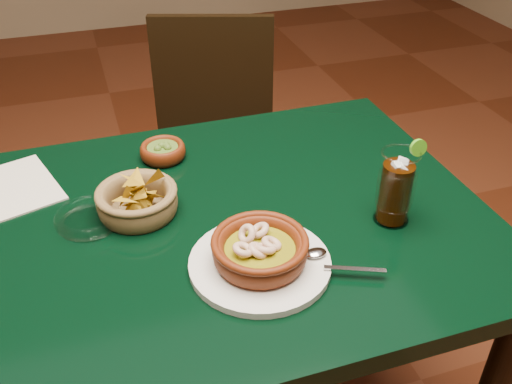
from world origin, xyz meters
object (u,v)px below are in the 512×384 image
object	(u,v)px
dining_chair	(214,148)
cola_drink	(396,188)
chip_basket	(137,201)
shrimp_plate	(260,253)
dining_table	(188,263)

from	to	relation	value
dining_chair	cola_drink	bearing A→B (deg)	-78.93
chip_basket	dining_chair	bearing A→B (deg)	64.20
chip_basket	cola_drink	world-z (taller)	cola_drink
shrimp_plate	chip_basket	distance (m)	0.29
dining_table	cola_drink	world-z (taller)	cola_drink
chip_basket	cola_drink	size ratio (longest dim) A/B	1.12
cola_drink	shrimp_plate	bearing A→B (deg)	-170.05
chip_basket	cola_drink	bearing A→B (deg)	-20.65
chip_basket	dining_table	bearing A→B (deg)	-40.90
dining_chair	chip_basket	bearing A→B (deg)	-115.80
dining_chair	cola_drink	xyz separation A→B (m)	(0.16, -0.81, 0.34)
dining_chair	cola_drink	world-z (taller)	cola_drink
dining_table	shrimp_plate	world-z (taller)	shrimp_plate
dining_table	chip_basket	bearing A→B (deg)	139.10
dining_table	chip_basket	size ratio (longest dim) A/B	6.23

